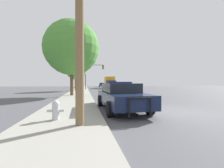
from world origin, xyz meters
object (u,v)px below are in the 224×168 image
at_px(traffic_light, 93,71).
at_px(tree_sidewalk_mid, 76,69).
at_px(car_background_distant, 102,85).
at_px(box_truck, 110,82).
at_px(fire_hydrant, 56,109).
at_px(car_background_oncoming, 116,86).
at_px(police_car, 121,96).
at_px(tree_sidewalk_near, 72,48).

distance_m(traffic_light, tree_sidewalk_mid, 5.50).
xyz_separation_m(car_background_distant, box_truck, (0.68, -12.01, 0.86)).
relative_size(fire_hydrant, box_truck, 0.10).
height_order(traffic_light, car_background_oncoming, traffic_light).
xyz_separation_m(traffic_light, tree_sidewalk_mid, (-3.21, -4.47, -0.03)).
bearing_deg(tree_sidewalk_mid, police_car, -79.90).
bearing_deg(car_background_distant, fire_hydrant, -93.95).
relative_size(car_background_oncoming, tree_sidewalk_near, 0.54).
distance_m(car_background_oncoming, box_truck, 5.48).
bearing_deg(police_car, tree_sidewalk_mid, -81.62).
bearing_deg(box_truck, police_car, 85.54).
height_order(car_background_oncoming, tree_sidewalk_mid, tree_sidewalk_mid).
relative_size(car_background_oncoming, box_truck, 0.62).
height_order(fire_hydrant, tree_sidewalk_near, tree_sidewalk_near).
distance_m(box_truck, tree_sidewalk_near, 22.76).
height_order(tree_sidewalk_near, tree_sidewalk_mid, tree_sidewalk_near).
relative_size(car_background_distant, tree_sidewalk_near, 0.58).
bearing_deg(tree_sidewalk_mid, traffic_light, 54.34).
distance_m(traffic_light, box_truck, 7.92).
bearing_deg(box_truck, tree_sidewalk_mid, 57.22).
bearing_deg(traffic_light, police_car, -89.46).
distance_m(fire_hydrant, tree_sidewalk_near, 11.93).
xyz_separation_m(box_truck, tree_sidewalk_near, (-7.74, -21.09, 3.66)).
distance_m(tree_sidewalk_near, tree_sidewalk_mid, 10.69).
bearing_deg(car_background_oncoming, fire_hydrant, 76.08).
bearing_deg(car_background_distant, traffic_light, -97.56).
bearing_deg(tree_sidewalk_mid, box_truck, 53.26).
bearing_deg(fire_hydrant, tree_sidewalk_near, 91.53).
distance_m(police_car, tree_sidewalk_near, 10.31).
relative_size(traffic_light, tree_sidewalk_mid, 0.94).
bearing_deg(fire_hydrant, car_background_distant, 81.26).
bearing_deg(tree_sidewalk_mid, tree_sidewalk_near, -89.51).
relative_size(fire_hydrant, tree_sidewalk_mid, 0.13).
bearing_deg(fire_hydrant, box_truck, 76.90).
height_order(car_background_oncoming, tree_sidewalk_near, tree_sidewalk_near).
height_order(police_car, tree_sidewalk_mid, tree_sidewalk_mid).
relative_size(police_car, traffic_light, 1.00).
bearing_deg(car_background_oncoming, police_car, 81.30).
xyz_separation_m(police_car, box_truck, (4.40, 29.76, 0.82)).
relative_size(police_car, box_truck, 0.75).
distance_m(fire_hydrant, traffic_light, 26.37).
bearing_deg(tree_sidewalk_near, tree_sidewalk_mid, 90.49).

